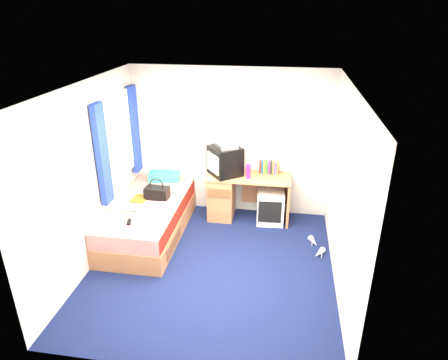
% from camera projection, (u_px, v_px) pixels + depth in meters
% --- Properties ---
extents(ground, '(3.40, 3.40, 0.00)m').
position_uv_depth(ground, '(212.00, 266.00, 5.38)').
color(ground, '#0C1438').
rests_on(ground, ground).
extents(room_shell, '(3.40, 3.40, 3.40)m').
position_uv_depth(room_shell, '(211.00, 167.00, 4.79)').
color(room_shell, white).
rests_on(room_shell, ground).
extents(bed, '(1.01, 2.00, 0.54)m').
position_uv_depth(bed, '(149.00, 219.00, 6.03)').
color(bed, '#BC7C4E').
rests_on(bed, ground).
extents(pillow, '(0.56, 0.41, 0.11)m').
position_uv_depth(pillow, '(165.00, 176.00, 6.69)').
color(pillow, '#1B70B3').
rests_on(pillow, bed).
extents(desk, '(1.30, 0.55, 0.75)m').
position_uv_depth(desk, '(232.00, 194.00, 6.50)').
color(desk, '#BC7C4E').
rests_on(desk, ground).
extents(storage_cube, '(0.44, 0.44, 0.52)m').
position_uv_depth(storage_cube, '(270.00, 207.00, 6.40)').
color(storage_cube, white).
rests_on(storage_cube, ground).
extents(crt_tv, '(0.62, 0.63, 0.46)m').
position_uv_depth(crt_tv, '(225.00, 161.00, 6.29)').
color(crt_tv, black).
rests_on(crt_tv, desk).
extents(vcr, '(0.44, 0.47, 0.07)m').
position_uv_depth(vcr, '(225.00, 145.00, 6.18)').
color(vcr, '#B8B8BA').
rests_on(vcr, crt_tv).
extents(book_row, '(0.31, 0.13, 0.20)m').
position_uv_depth(book_row, '(269.00, 167.00, 6.39)').
color(book_row, maroon).
rests_on(book_row, desk).
extents(picture_frame, '(0.05, 0.12, 0.14)m').
position_uv_depth(picture_frame, '(278.00, 169.00, 6.40)').
color(picture_frame, black).
rests_on(picture_frame, desk).
extents(pink_water_bottle, '(0.08, 0.08, 0.22)m').
position_uv_depth(pink_water_bottle, '(248.00, 172.00, 6.19)').
color(pink_water_bottle, '#E52083').
rests_on(pink_water_bottle, desk).
extents(aerosol_can, '(0.06, 0.06, 0.19)m').
position_uv_depth(aerosol_can, '(240.00, 170.00, 6.29)').
color(aerosol_can, white).
rests_on(aerosol_can, desk).
extents(handbag, '(0.37, 0.22, 0.33)m').
position_uv_depth(handbag, '(157.00, 192.00, 6.03)').
color(handbag, black).
rests_on(handbag, bed).
extents(towel, '(0.37, 0.33, 0.11)m').
position_uv_depth(towel, '(158.00, 210.00, 5.61)').
color(towel, silver).
rests_on(towel, bed).
extents(magazine, '(0.24, 0.30, 0.01)m').
position_uv_depth(magazine, '(140.00, 199.00, 6.03)').
color(magazine, gold).
rests_on(magazine, bed).
extents(water_bottle, '(0.21, 0.13, 0.07)m').
position_uv_depth(water_bottle, '(131.00, 209.00, 5.67)').
color(water_bottle, '#B4C1C6').
rests_on(water_bottle, bed).
extents(colour_swatch_fan, '(0.20, 0.19, 0.01)m').
position_uv_depth(colour_swatch_fan, '(131.00, 221.00, 5.42)').
color(colour_swatch_fan, gold).
rests_on(colour_swatch_fan, bed).
extents(remote_control, '(0.09, 0.17, 0.02)m').
position_uv_depth(remote_control, '(129.00, 222.00, 5.38)').
color(remote_control, black).
rests_on(remote_control, bed).
extents(window_assembly, '(0.11, 1.42, 1.40)m').
position_uv_depth(window_assembly, '(119.00, 140.00, 5.84)').
color(window_assembly, silver).
rests_on(window_assembly, room_shell).
extents(white_heels, '(0.24, 0.52, 0.09)m').
position_uv_depth(white_heels, '(316.00, 247.00, 5.73)').
color(white_heels, silver).
rests_on(white_heels, ground).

